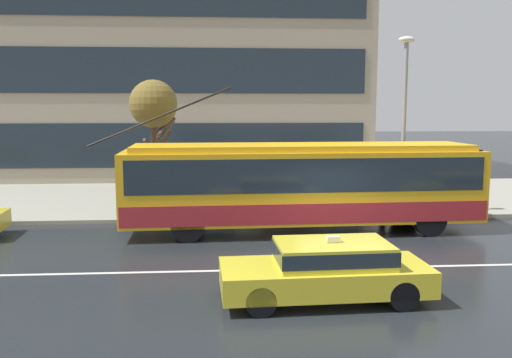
{
  "coord_description": "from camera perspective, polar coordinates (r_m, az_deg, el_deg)",
  "views": [
    {
      "loc": [
        -3.48,
        -14.38,
        4.06
      ],
      "look_at": [
        -2.21,
        3.58,
        1.7
      ],
      "focal_mm": 37.75,
      "sensor_mm": 36.0,
      "label": 1
    }
  ],
  "objects": [
    {
      "name": "sidewalk_slab",
      "position": [
        24.61,
        4.13,
        -1.88
      ],
      "size": [
        80.0,
        10.0,
        0.14
      ],
      "primitive_type": "cube",
      "color": "gray",
      "rests_on": "ground_plane"
    },
    {
      "name": "office_tower_corner_left",
      "position": [
        36.06,
        -8.94,
        16.81
      ],
      "size": [
        23.03,
        14.09,
        19.91
      ],
      "color": "tan",
      "rests_on": "ground_plane"
    },
    {
      "name": "street_tree_bare",
      "position": [
        21.19,
        -10.82,
        7.55
      ],
      "size": [
        1.84,
        2.16,
        5.03
      ],
      "color": "brown",
      "rests_on": "sidewalk_slab"
    },
    {
      "name": "lane_centre_line",
      "position": [
        14.22,
        10.42,
        -9.24
      ],
      "size": [
        72.0,
        0.14,
        0.01
      ],
      "primitive_type": "cube",
      "color": "silver",
      "rests_on": "ground_plane"
    },
    {
      "name": "trolleybus",
      "position": [
        17.82,
        4.93,
        -0.49
      ],
      "size": [
        12.69,
        2.95,
        4.75
      ],
      "color": "#F1AD1A",
      "rests_on": "ground_plane"
    },
    {
      "name": "bus_shelter",
      "position": [
        20.69,
        2.43,
        1.85
      ],
      "size": [
        3.64,
        1.66,
        2.54
      ],
      "color": "gray",
      "rests_on": "sidewalk_slab"
    },
    {
      "name": "street_lamp",
      "position": [
        20.62,
        15.44,
        7.04
      ],
      "size": [
        0.6,
        0.32,
        6.51
      ],
      "color": "gray",
      "rests_on": "sidewalk_slab"
    },
    {
      "name": "pedestrian_waiting_by_pole",
      "position": [
        20.17,
        -8.53,
        -0.89
      ],
      "size": [
        0.51,
        0.51,
        1.71
      ],
      "color": "#544642",
      "rests_on": "sidewalk_slab"
    },
    {
      "name": "pedestrian_walking_past",
      "position": [
        20.53,
        13.24,
        0.68
      ],
      "size": [
        1.34,
        1.34,
        2.0
      ],
      "color": "black",
      "rests_on": "sidewalk_slab"
    },
    {
      "name": "pedestrian_approaching_curb",
      "position": [
        21.48,
        -6.71,
        -0.47
      ],
      "size": [
        0.44,
        0.44,
        1.65
      ],
      "color": "brown",
      "rests_on": "sidewalk_slab"
    },
    {
      "name": "pedestrian_at_shelter",
      "position": [
        22.33,
        14.67,
        1.14
      ],
      "size": [
        1.39,
        1.39,
        1.93
      ],
      "color": "#4F443D",
      "rests_on": "sidewalk_slab"
    },
    {
      "name": "taxi_oncoming_near",
      "position": [
        11.66,
        7.58,
        -9.34
      ],
      "size": [
        4.46,
        1.92,
        1.39
      ],
      "color": "yellow",
      "rests_on": "ground_plane"
    },
    {
      "name": "ground_plane",
      "position": [
        15.34,
        9.3,
        -7.98
      ],
      "size": [
        160.0,
        160.0,
        0.0
      ],
      "primitive_type": "plane",
      "color": "#22262B"
    }
  ]
}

